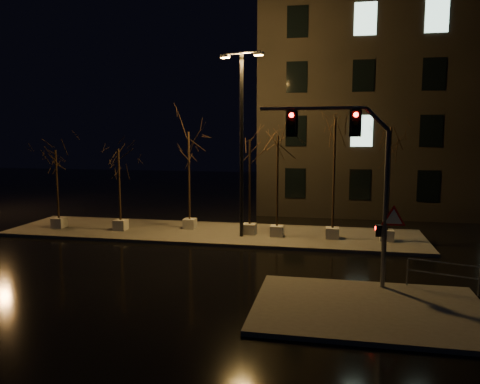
# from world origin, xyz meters

# --- Properties ---
(ground) EXTENTS (90.00, 90.00, 0.00)m
(ground) POSITION_xyz_m (0.00, 0.00, 0.00)
(ground) COLOR black
(ground) RESTS_ON ground
(median) EXTENTS (22.00, 5.00, 0.15)m
(median) POSITION_xyz_m (0.00, 6.00, 0.07)
(median) COLOR #46433E
(median) RESTS_ON ground
(sidewalk_corner) EXTENTS (7.00, 5.00, 0.15)m
(sidewalk_corner) POSITION_xyz_m (7.50, -3.50, 0.07)
(sidewalk_corner) COLOR #46433E
(sidewalk_corner) RESTS_ON ground
(building) EXTENTS (25.00, 12.00, 15.00)m
(building) POSITION_xyz_m (14.00, 18.00, 7.50)
(building) COLOR black
(building) RESTS_ON ground
(tree_0) EXTENTS (1.80, 1.80, 4.43)m
(tree_0) POSITION_xyz_m (-8.56, 5.42, 3.51)
(tree_0) COLOR #ABA99F
(tree_0) RESTS_ON median
(tree_1) EXTENTS (1.80, 1.80, 4.51)m
(tree_1) POSITION_xyz_m (-4.91, 5.50, 3.57)
(tree_1) COLOR #ABA99F
(tree_1) RESTS_ON median
(tree_2) EXTENTS (1.80, 1.80, 5.44)m
(tree_2) POSITION_xyz_m (-1.34, 6.57, 4.28)
(tree_2) COLOR #ABA99F
(tree_2) RESTS_ON median
(tree_3) EXTENTS (1.80, 1.80, 5.01)m
(tree_3) POSITION_xyz_m (2.15, 5.83, 3.95)
(tree_3) COLOR #ABA99F
(tree_3) RESTS_ON median
(tree_4) EXTENTS (1.80, 1.80, 5.26)m
(tree_4) POSITION_xyz_m (3.60, 5.60, 4.14)
(tree_4) COLOR #ABA99F
(tree_4) RESTS_ON median
(tree_5) EXTENTS (1.80, 1.80, 6.17)m
(tree_5) POSITION_xyz_m (6.38, 5.66, 4.83)
(tree_5) COLOR #ABA99F
(tree_5) RESTS_ON median
(tree_6) EXTENTS (1.80, 1.80, 5.68)m
(tree_6) POSITION_xyz_m (8.99, 5.65, 4.46)
(tree_6) COLOR #ABA99F
(tree_6) RESTS_ON median
(traffic_signal_mast) EXTENTS (5.03, 0.23, 6.14)m
(traffic_signal_mast) POSITION_xyz_m (7.09, -1.49, 4.18)
(traffic_signal_mast) COLOR slate
(traffic_signal_mast) RESTS_ON sidewalk_corner
(streetlight_main) EXTENTS (2.26, 0.83, 9.15)m
(streetlight_main) POSITION_xyz_m (1.83, 5.27, 5.43)
(streetlight_main) COLOR black
(streetlight_main) RESTS_ON median
(guard_rail_a) EXTENTS (2.18, 0.70, 0.98)m
(guard_rail_a) POSITION_xyz_m (10.00, -1.50, 0.79)
(guard_rail_a) COLOR slate
(guard_rail_a) RESTS_ON sidewalk_corner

